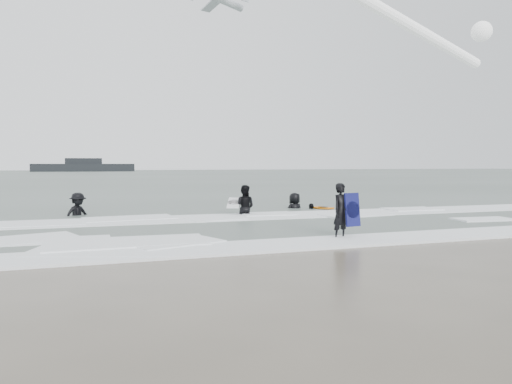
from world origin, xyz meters
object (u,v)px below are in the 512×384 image
object	(u,v)px
surfer_wading	(244,216)
vessel_horizon	(84,167)
surfer_centre	(341,239)
surfer_right_far	(295,209)
airshow_jet	(382,19)
surfer_right_near	(311,210)
surfer_breaker	(78,217)

from	to	relation	value
surfer_wading	vessel_horizon	xyz separation A→B (m)	(-7.07, 125.76, 1.36)
surfer_centre	surfer_right_far	bearing A→B (deg)	55.35
vessel_horizon	airshow_jet	size ratio (longest dim) A/B	0.64
surfer_right_near	vessel_horizon	bearing A→B (deg)	-145.93
surfer_centre	surfer_right_far	world-z (taller)	surfer_right_far
surfer_right_near	airshow_jet	world-z (taller)	airshow_jet
surfer_wading	airshow_jet	size ratio (longest dim) A/B	0.04
airshow_jet	surfer_wading	bearing A→B (deg)	-130.00
surfer_centre	surfer_breaker	size ratio (longest dim) A/B	0.89
surfer_centre	vessel_horizon	bearing A→B (deg)	73.77
airshow_jet	surfer_right_far	bearing A→B (deg)	-128.47
surfer_wading	surfer_right_far	distance (m)	3.89
surfer_breaker	airshow_jet	xyz separation A→B (m)	(33.84, 30.69, 19.30)
surfer_breaker	airshow_jet	distance (m)	49.59
surfer_right_near	vessel_horizon	xyz separation A→B (m)	(-10.84, 124.19, 1.36)
surfer_centre	airshow_jet	xyz separation A→B (m)	(26.58, 39.48, 19.30)
surfer_wading	surfer_breaker	xyz separation A→B (m)	(-6.50, 1.89, 0.00)
surfer_right_near	airshow_jet	size ratio (longest dim) A/B	0.03
surfer_right_far	surfer_right_near	bearing A→B (deg)	115.38
surfer_breaker	vessel_horizon	xyz separation A→B (m)	(-0.56, 123.87, 1.36)
airshow_jet	surfer_centre	bearing A→B (deg)	-123.96
airshow_jet	vessel_horizon	bearing A→B (deg)	110.26
surfer_right_far	surfer_wading	bearing A→B (deg)	18.38
vessel_horizon	airshow_jet	xyz separation A→B (m)	(34.40, -93.18, 17.94)
surfer_right_near	surfer_centre	bearing A→B (deg)	9.47
surfer_centre	vessel_horizon	distance (m)	132.90
surfer_breaker	surfer_right_far	distance (m)	9.71
surfer_right_near	surfer_right_far	world-z (taller)	surfer_right_far
surfer_wading	surfer_right_near	xyz separation A→B (m)	(3.77, 1.56, 0.00)
surfer_breaker	vessel_horizon	distance (m)	123.88
surfer_breaker	surfer_right_far	bearing A→B (deg)	-31.01
surfer_wading	airshow_jet	distance (m)	46.70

